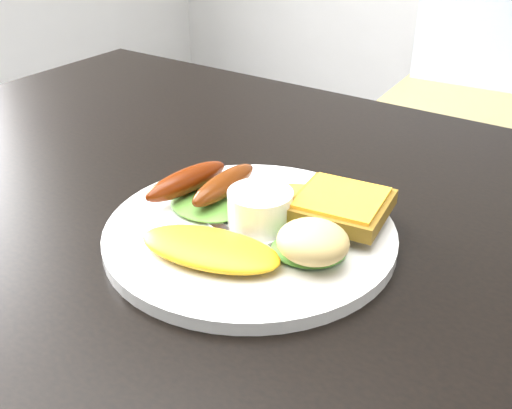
{
  "coord_description": "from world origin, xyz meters",
  "views": [
    {
      "loc": [
        0.28,
        -0.42,
        1.05
      ],
      "look_at": [
        0.0,
        -0.01,
        0.78
      ],
      "focal_mm": 42.0,
      "sensor_mm": 36.0,
      "label": 1
    }
  ],
  "objects_px": {
    "dining_chair": "(460,114)",
    "person": "(421,72)",
    "plate": "(250,233)",
    "dining_table": "(262,244)"
  },
  "relations": [
    {
      "from": "dining_chair",
      "to": "plate",
      "type": "distance_m",
      "value": 1.3
    },
    {
      "from": "dining_table",
      "to": "plate",
      "type": "bearing_deg",
      "value": -84.32
    },
    {
      "from": "plate",
      "to": "person",
      "type": "bearing_deg",
      "value": 97.71
    },
    {
      "from": "dining_chair",
      "to": "person",
      "type": "relative_size",
      "value": 0.31
    },
    {
      "from": "dining_chair",
      "to": "person",
      "type": "bearing_deg",
      "value": -87.93
    },
    {
      "from": "dining_chair",
      "to": "person",
      "type": "height_order",
      "value": "person"
    },
    {
      "from": "dining_table",
      "to": "plate",
      "type": "height_order",
      "value": "plate"
    },
    {
      "from": "dining_chair",
      "to": "plate",
      "type": "bearing_deg",
      "value": -86.66
    },
    {
      "from": "dining_table",
      "to": "person",
      "type": "xyz_separation_m",
      "value": [
        -0.09,
        0.69,
        -0.01
      ]
    },
    {
      "from": "dining_table",
      "to": "dining_chair",
      "type": "distance_m",
      "value": 1.28
    }
  ]
}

